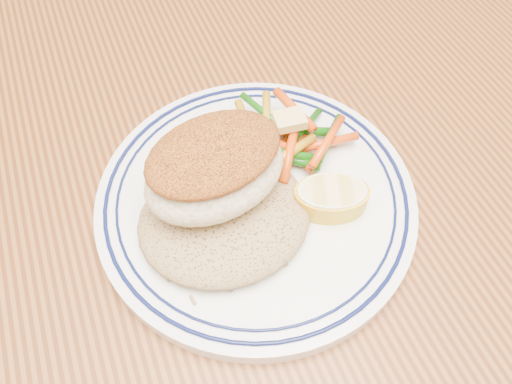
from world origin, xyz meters
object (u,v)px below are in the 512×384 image
(plate, at_px, (256,200))
(vegetable_pile, at_px, (288,140))
(dining_table, at_px, (198,253))
(fish_fillet, at_px, (215,168))
(rice_pilaf, at_px, (224,215))
(lemon_wedge, at_px, (331,197))

(plate, relative_size, vegetable_pile, 2.42)
(dining_table, bearing_deg, fish_fillet, -49.73)
(dining_table, distance_m, fish_fillet, 0.16)
(dining_table, distance_m, rice_pilaf, 0.13)
(fish_fillet, bearing_deg, rice_pilaf, -94.59)
(plate, distance_m, fish_fillet, 0.06)
(dining_table, distance_m, vegetable_pile, 0.15)
(vegetable_pile, bearing_deg, fish_fillet, -158.83)
(fish_fillet, height_order, vegetable_pile, fish_fillet)
(dining_table, xyz_separation_m, vegetable_pile, (0.09, 0.00, 0.13))
(vegetable_pile, bearing_deg, dining_table, -177.77)
(dining_table, bearing_deg, lemon_wedge, -30.81)
(dining_table, bearing_deg, rice_pilaf, -66.61)
(lemon_wedge, bearing_deg, rice_pilaf, 169.02)
(rice_pilaf, height_order, lemon_wedge, rice_pilaf)
(rice_pilaf, distance_m, fish_fillet, 0.04)
(dining_table, height_order, plate, plate)
(plate, height_order, rice_pilaf, rice_pilaf)
(dining_table, xyz_separation_m, fish_fillet, (0.02, -0.02, 0.16))
(fish_fillet, xyz_separation_m, lemon_wedge, (0.08, -0.03, -0.03))
(plate, height_order, fish_fillet, fish_fillet)
(dining_table, relative_size, plate, 6.05)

